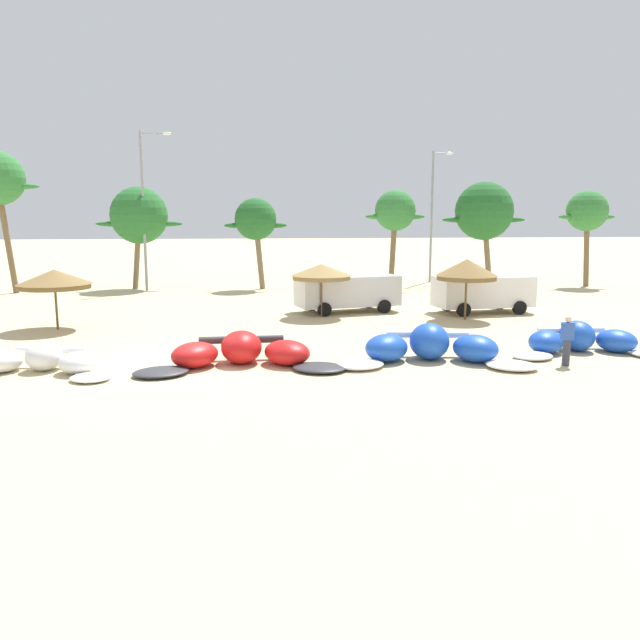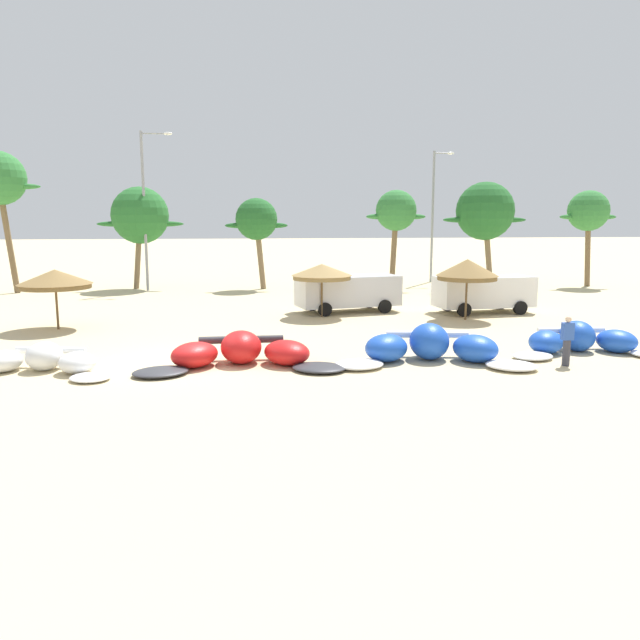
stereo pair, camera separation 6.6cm
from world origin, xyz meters
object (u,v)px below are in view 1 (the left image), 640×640
Objects in this scene: kite_center at (431,347)px; palm_center_right at (395,212)px; kite_right_of_center at (581,341)px; kite_left_of_center at (241,353)px; lamppost_west_center at (146,203)px; parked_van at (481,291)px; beach_umbrella_near_van at (54,279)px; palm_left_of_gap at (139,216)px; palm_right at (587,212)px; palm_center_left at (256,220)px; beach_umbrella_near_palms at (467,269)px; palm_right_of_gap at (484,212)px; kite_left at (40,362)px; person_by_umbrellas at (567,341)px; lamppost_east_center at (433,210)px; parked_car_second at (345,291)px; beach_umbrella_middle at (321,272)px.

palm_center_right is (3.97, 20.84, 4.66)m from kite_center.
kite_left_of_center is at bearing -177.88° from kite_right_of_center.
parked_van is at bearing -33.96° from lamppost_west_center.
parked_van is at bearing 6.48° from beach_umbrella_near_van.
palm_left_of_gap is 1.03× the size of palm_right.
palm_center_right is at bearing -4.81° from lamppost_west_center.
palm_center_left is (8.88, 14.42, 2.42)m from beach_umbrella_near_van.
palm_right_of_gap is at bearing 64.95° from beach_umbrella_near_palms.
kite_left is 0.88× the size of palm_center_left.
lamppost_west_center reaches higher than person_by_umbrellas.
lamppost_east_center is (2.29, 24.66, 4.88)m from kite_right_of_center.
palm_center_right is at bearing 51.72° from kite_left.
person_by_umbrellas is 0.24× the size of palm_right.
lamppost_west_center reaches higher than beach_umbrella_near_van.
palm_right is (30.52, -2.35, 0.27)m from palm_left_of_gap.
beach_umbrella_near_palms reaches higher than kite_left_of_center.
parked_car_second is 0.77× the size of palm_right_of_gap.
parked_car_second is at bearing 44.67° from beach_umbrella_middle.
palm_center_left reaches higher than parked_van.
kite_left_of_center reaches higher than kite_left.
beach_umbrella_near_palms is 17.88m from lamppost_east_center.
palm_center_right is (18.02, 12.99, 2.96)m from beach_umbrella_near_van.
parked_van is at bearing 81.89° from person_by_umbrellas.
person_by_umbrellas is at bearing -68.29° from palm_center_left.
kite_center is 9.31m from beach_umbrella_near_palms.
kite_right_of_center is at bearing -57.74° from parked_car_second.
person_by_umbrellas is at bearing -98.24° from lamppost_east_center.
palm_left_of_gap is (-18.57, 22.80, 4.46)m from kite_right_of_center.
palm_left_of_gap is 20.94m from lamppost_east_center.
kite_left_of_center is at bearing -138.83° from palm_right.
palm_right is at bearing 58.73° from person_by_umbrellas.
kite_left_of_center is 25.73m from palm_right_of_gap.
lamppost_west_center is (-9.85, 12.38, 3.50)m from beach_umbrella_middle.
beach_umbrella_near_van is 0.46× the size of palm_right.
kite_center is 4.32m from person_by_umbrellas.
palm_center_left is 9.26m from palm_center_right.
kite_left_of_center is 0.72× the size of lamppost_east_center.
lamppost_west_center is (-17.92, 21.55, 5.26)m from kite_right_of_center.
palm_right_of_gap is (14.86, -2.42, 0.55)m from palm_center_left.
person_by_umbrellas is 25.46m from palm_center_left.
lamppost_west_center is (-16.20, 1.36, 0.55)m from palm_center_right.
palm_center_right reaches higher than beach_umbrella_middle.
palm_right is at bearing 59.69° from kite_right_of_center.
kite_left_of_center is 4.25× the size of person_by_umbrellas.
beach_umbrella_middle is 1.01× the size of beach_umbrella_near_palms.
parked_van is at bearing -112.03° from palm_right_of_gap.
person_by_umbrellas is (10.39, -1.34, 0.41)m from kite_left_of_center.
parked_car_second is 0.53× the size of lamppost_west_center.
parked_car_second is 0.83× the size of palm_center_right.
palm_center_left is at bearing 0.49° from lamppost_west_center.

